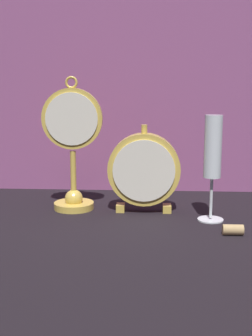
% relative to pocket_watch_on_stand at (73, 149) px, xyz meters
% --- Properties ---
extents(ground_plane, '(4.00, 4.00, 0.00)m').
position_rel_pocket_watch_on_stand_xyz_m(ground_plane, '(0.13, -0.12, -0.15)').
color(ground_plane, black).
extents(fabric_backdrop_drape, '(1.40, 0.01, 0.75)m').
position_rel_pocket_watch_on_stand_xyz_m(fabric_backdrop_drape, '(0.13, 0.21, 0.23)').
color(fabric_backdrop_drape, '#8E4C7F').
rests_on(fabric_backdrop_drape, ground_plane).
extents(pocket_watch_on_stand, '(0.15, 0.10, 0.32)m').
position_rel_pocket_watch_on_stand_xyz_m(pocket_watch_on_stand, '(0.00, 0.00, 0.00)').
color(pocket_watch_on_stand, gold).
rests_on(pocket_watch_on_stand, ground_plane).
extents(mantel_clock_silver, '(0.17, 0.04, 0.21)m').
position_rel_pocket_watch_on_stand_xyz_m(mantel_clock_silver, '(0.17, -0.02, -0.05)').
color(mantel_clock_silver, gold).
rests_on(mantel_clock_silver, ground_plane).
extents(champagne_flute, '(0.06, 0.06, 0.24)m').
position_rel_pocket_watch_on_stand_xyz_m(champagne_flute, '(0.33, -0.08, 0.00)').
color(champagne_flute, silver).
rests_on(champagne_flute, ground_plane).
extents(wine_cork, '(0.04, 0.02, 0.02)m').
position_rel_pocket_watch_on_stand_xyz_m(wine_cork, '(0.36, -0.18, -0.14)').
color(wine_cork, tan).
rests_on(wine_cork, ground_plane).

